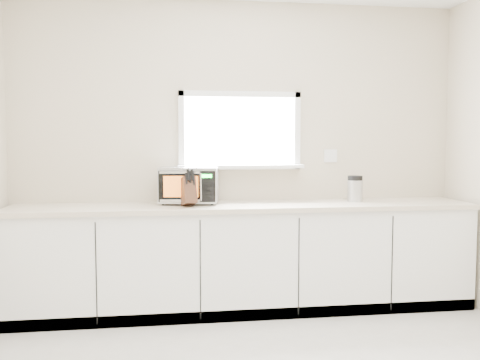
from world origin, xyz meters
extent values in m
cube|color=#BFB297|center=(0.00, 2.00, 1.35)|extent=(4.00, 0.02, 2.70)
cube|color=white|center=(0.00, 1.99, 1.55)|extent=(1.00, 0.02, 0.60)
cube|color=white|center=(0.00, 1.92, 1.23)|extent=(1.12, 0.16, 0.03)
cube|color=white|center=(0.00, 1.97, 1.88)|extent=(1.10, 0.04, 0.05)
cube|color=white|center=(0.00, 1.97, 1.23)|extent=(1.10, 0.04, 0.05)
cube|color=white|center=(-0.53, 1.97, 1.55)|extent=(0.05, 0.04, 0.70)
cube|color=white|center=(0.53, 1.97, 1.55)|extent=(0.05, 0.04, 0.70)
cube|color=white|center=(0.85, 1.99, 1.32)|extent=(0.12, 0.01, 0.12)
cube|color=white|center=(0.00, 1.70, 0.44)|extent=(3.92, 0.60, 0.88)
cube|color=beige|center=(0.00, 1.69, 0.90)|extent=(3.92, 0.64, 0.04)
cylinder|color=black|center=(-0.69, 1.71, 0.93)|extent=(0.02, 0.02, 0.01)
cylinder|color=black|center=(-0.64, 2.00, 0.93)|extent=(0.02, 0.02, 0.01)
cylinder|color=black|center=(-0.28, 1.65, 0.93)|extent=(0.02, 0.02, 0.01)
cylinder|color=black|center=(-0.24, 1.94, 0.93)|extent=(0.02, 0.02, 0.01)
cube|color=#AEB0B6|center=(-0.46, 1.82, 1.08)|extent=(0.54, 0.44, 0.29)
cube|color=black|center=(-0.49, 1.63, 1.08)|extent=(0.46, 0.08, 0.26)
cube|color=orange|center=(-0.54, 1.63, 1.08)|extent=(0.29, 0.05, 0.18)
cylinder|color=silver|center=(-0.38, 1.59, 1.08)|extent=(0.02, 0.02, 0.23)
cube|color=black|center=(-0.33, 1.60, 1.08)|extent=(0.12, 0.02, 0.25)
cube|color=#19FF33|center=(-0.33, 1.60, 1.17)|extent=(0.08, 0.02, 0.03)
cube|color=silver|center=(-0.46, 1.82, 1.23)|extent=(0.54, 0.44, 0.01)
cube|color=#4A2A1A|center=(-0.48, 1.60, 1.05)|extent=(0.14, 0.23, 0.26)
cube|color=black|center=(-0.50, 1.54, 1.15)|extent=(0.02, 0.05, 0.09)
cube|color=black|center=(-0.47, 1.55, 1.16)|extent=(0.02, 0.05, 0.09)
cube|color=black|center=(-0.44, 1.55, 1.14)|extent=(0.02, 0.05, 0.09)
cube|color=black|center=(-0.49, 1.54, 1.18)|extent=(0.02, 0.05, 0.09)
cube|color=black|center=(-0.45, 1.55, 1.18)|extent=(0.02, 0.05, 0.09)
cylinder|color=#A98041|center=(-0.56, 1.94, 1.06)|extent=(0.28, 0.07, 0.28)
cylinder|color=#AEB0B6|center=(1.00, 1.75, 1.01)|extent=(0.16, 0.16, 0.19)
cylinder|color=black|center=(1.00, 1.75, 1.13)|extent=(0.16, 0.16, 0.04)
camera|label=1|loc=(-0.65, -2.55, 1.44)|focal=38.00mm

